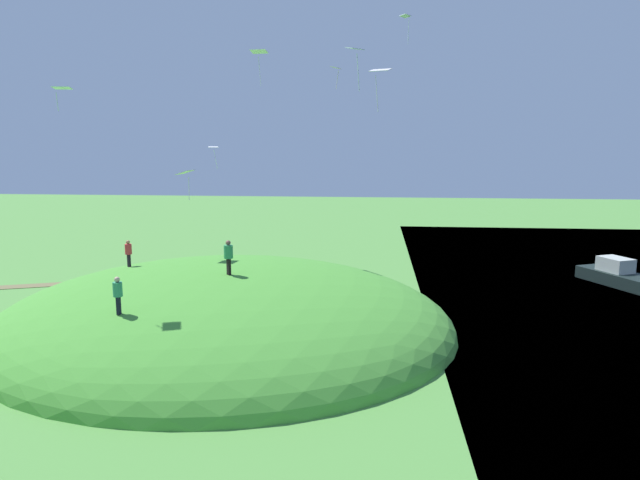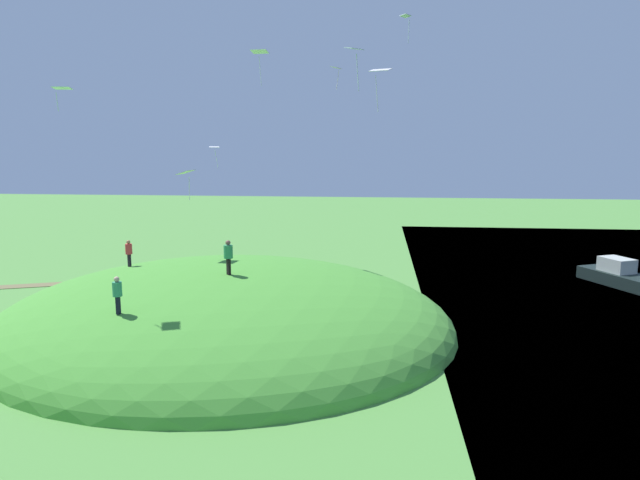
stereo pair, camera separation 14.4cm
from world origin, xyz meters
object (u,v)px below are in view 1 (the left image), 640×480
person_walking_path (118,291)px  kite_1 (214,149)px  kite_3 (185,173)px  kite_6 (355,52)px  kite_5 (62,89)px  kite_7 (406,19)px  kite_4 (380,72)px  boat_on_lake (625,278)px  person_watching_kites (228,253)px  kite_2 (336,69)px  kite_0 (259,53)px  person_with_child (128,250)px

person_walking_path → kite_1: bearing=-170.6°
kite_3 → kite_6: 13.53m
kite_5 → kite_7: 18.83m
kite_6 → kite_7: bearing=-107.1°
person_walking_path → kite_7: bearing=135.5°
kite_5 → kite_4: bearing=-155.5°
boat_on_lake → kite_3: (29.34, 9.19, 7.85)m
boat_on_lake → kite_5: size_ratio=7.28×
person_watching_kites → kite_4: size_ratio=0.79×
boat_on_lake → kite_7: 24.67m
kite_2 → person_walking_path: bearing=57.0°
kite_0 → kite_5: (6.22, 13.61, -3.51)m
kite_0 → kite_3: 10.07m
kite_1 → kite_2: size_ratio=1.28×
boat_on_lake → kite_4: 24.81m
person_walking_path → kite_7: (-12.78, -11.11, 13.43)m
person_with_child → kite_1: kite_1 is taller
person_walking_path → kite_2: size_ratio=1.21×
person_walking_path → kite_1: kite_1 is taller
boat_on_lake → kite_7: (16.56, 7.69, 16.60)m
kite_4 → kite_7: kite_7 is taller
person_with_child → kite_2: 16.74m
person_watching_kites → kite_7: bearing=82.8°
person_with_child → kite_2: size_ratio=1.13×
kite_7 → kite_1: bearing=-37.5°
boat_on_lake → kite_6: 28.36m
person_watching_kites → kite_0: 15.36m
kite_1 → kite_2: bearing=139.3°
kite_6 → person_with_child: bearing=-22.1°
boat_on_lake → person_walking_path: 34.99m
kite_5 → kite_6: kite_6 is taller
boat_on_lake → kite_2: 25.67m
kite_3 → kite_6: bearing=146.3°
person_with_child → kite_7: bearing=-137.2°
kite_4 → kite_6: size_ratio=1.23×
kite_5 → kite_7: kite_7 is taller
boat_on_lake → person_with_child: person_with_child is taller
boat_on_lake → kite_4: bearing=96.2°
person_watching_kites → person_walking_path: person_watching_kites is taller
boat_on_lake → kite_3: 31.73m
kite_2 → kite_5: (11.44, 11.68, -2.20)m
person_watching_kites → kite_3: size_ratio=1.00×
kite_0 → kite_6: bearing=118.7°
kite_2 → boat_on_lake: bearing=-165.1°
kite_3 → kite_0: bearing=-121.2°
boat_on_lake → kite_5: 38.36m
kite_4 → kite_5: kite_4 is taller
kite_0 → kite_5: bearing=65.4°
kite_1 → kite_6: kite_6 is taller
kite_1 → kite_7: (-14.70, 11.27, 7.41)m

